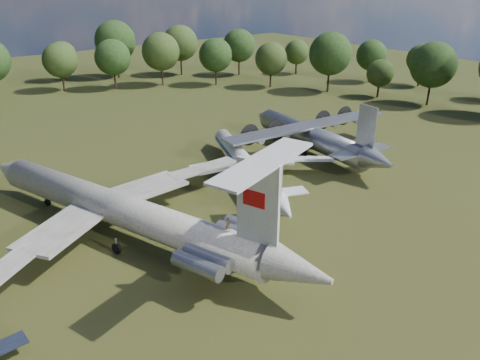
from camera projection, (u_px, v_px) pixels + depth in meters
ground at (159, 236)px, 56.52m from camera, size 300.00×300.00×0.00m
il62_airliner at (123, 216)px, 55.40m from camera, size 58.51×66.46×5.45m
tu104_jet at (246, 168)px, 71.22m from camera, size 40.32×45.79×3.81m
an12_transport at (311, 139)px, 81.68m from camera, size 36.60×40.12×4.88m
person_on_il62 at (228, 225)px, 46.28m from camera, size 0.61×0.42×1.63m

